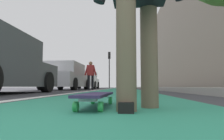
{
  "coord_description": "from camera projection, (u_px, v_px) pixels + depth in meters",
  "views": [
    {
      "loc": [
        -0.43,
        -0.21,
        0.17
      ],
      "look_at": [
        11.36,
        0.55,
        1.18
      ],
      "focal_mm": 31.55,
      "sensor_mm": 36.0,
      "label": 1
    }
  ],
  "objects": [
    {
      "name": "traffic_light",
      "position": [
        109.0,
        63.0,
        23.16
      ],
      "size": [
        0.33,
        0.28,
        4.26
      ],
      "color": "#2D2D2D",
      "rests_on": "ground"
    },
    {
      "name": "parked_car_mid",
      "position": [
        66.0,
        77.0,
        10.98
      ],
      "size": [
        4.35,
        2.0,
        1.47
      ],
      "color": "#B7B7BC",
      "rests_on": "ground"
    },
    {
      "name": "skateboard",
      "position": [
        96.0,
        96.0,
        1.62
      ],
      "size": [
        0.85,
        0.23,
        0.11
      ],
      "color": "green",
      "rests_on": "ground"
    },
    {
      "name": "sidewalk_curb",
      "position": [
        159.0,
        88.0,
        18.12
      ],
      "size": [
        52.0,
        3.2,
        0.15
      ],
      "primitive_type": "cube",
      "color": "#9E9B93",
      "rests_on": "ground"
    },
    {
      "name": "pedestrian_distant",
      "position": [
        91.0,
        73.0,
        11.48
      ],
      "size": [
        0.46,
        0.72,
        1.65
      ],
      "color": "black",
      "rests_on": "ground"
    },
    {
      "name": "lane_stripe_white",
      "position": [
        111.0,
        88.0,
        20.39
      ],
      "size": [
        52.0,
        0.16,
        0.01
      ],
      "primitive_type": "cube",
      "color": "silver",
      "rests_on": "ground"
    },
    {
      "name": "bike_lane_paint",
      "position": [
        123.0,
        88.0,
        24.29
      ],
      "size": [
        56.0,
        2.05,
        0.0
      ],
      "primitive_type": "cube",
      "color": "#288466",
      "rests_on": "ground"
    },
    {
      "name": "building_facade",
      "position": [
        179.0,
        33.0,
        22.43
      ],
      "size": [
        40.0,
        1.2,
        12.49
      ],
      "primitive_type": "cube",
      "color": "gray",
      "rests_on": "ground"
    },
    {
      "name": "ground_plane",
      "position": [
        121.0,
        90.0,
        10.37
      ],
      "size": [
        80.0,
        80.0,
        0.0
      ],
      "primitive_type": "plane",
      "color": "#38383D"
    },
    {
      "name": "parked_car_far",
      "position": [
        86.0,
        81.0,
        17.02
      ],
      "size": [
        4.48,
        2.07,
        1.47
      ],
      "color": "silver",
      "rests_on": "ground"
    }
  ]
}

